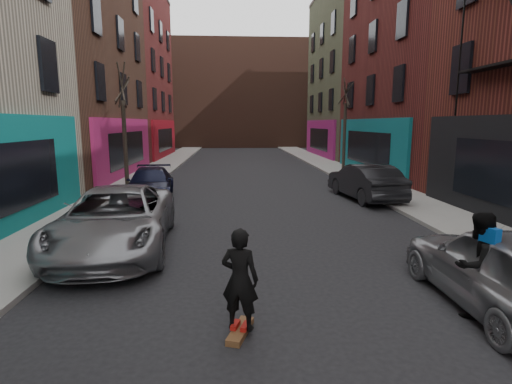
{
  "coord_description": "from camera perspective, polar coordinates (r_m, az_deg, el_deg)",
  "views": [
    {
      "loc": [
        -1.08,
        -1.62,
        3.24
      ],
      "look_at": [
        -0.51,
        7.82,
        1.6
      ],
      "focal_mm": 28.0,
      "sensor_mm": 36.0,
      "label": 1
    }
  ],
  "objects": [
    {
      "name": "tree_left_far",
      "position": [
        20.28,
        -18.37,
        9.74
      ],
      "size": [
        2.0,
        2.0,
        6.5
      ],
      "primitive_type": null,
      "color": "black",
      "rests_on": "sidewalk_left"
    },
    {
      "name": "parked_left_end",
      "position": [
        17.79,
        -14.85,
        1.17
      ],
      "size": [
        2.32,
        4.72,
        1.32
      ],
      "primitive_type": "imported",
      "rotation": [
        0.0,
        0.0,
        0.11
      ],
      "color": "black",
      "rests_on": "ground"
    },
    {
      "name": "pedestrian",
      "position": [
        7.71,
        29.08,
        -9.05
      ],
      "size": [
        1.03,
        0.9,
        1.8
      ],
      "rotation": [
        0.0,
        0.0,
        3.43
      ],
      "color": "black",
      "rests_on": "ground"
    },
    {
      "name": "sidewalk_left",
      "position": [
        32.2,
        -12.72,
        3.94
      ],
      "size": [
        2.5,
        84.0,
        0.13
      ],
      "primitive_type": "cube",
      "color": "gray",
      "rests_on": "ground"
    },
    {
      "name": "parked_left_far",
      "position": [
        10.85,
        -19.39,
        -3.73
      ],
      "size": [
        3.12,
        5.96,
        1.6
      ],
      "primitive_type": "imported",
      "rotation": [
        0.0,
        0.0,
        0.08
      ],
      "color": "gray",
      "rests_on": "ground"
    },
    {
      "name": "sidewalk_right",
      "position": [
        32.62,
        9.56,
        4.11
      ],
      "size": [
        2.5,
        84.0,
        0.13
      ],
      "primitive_type": "cube",
      "color": "gray",
      "rests_on": "ground"
    },
    {
      "name": "building_far",
      "position": [
        57.76,
        -2.45,
        13.56
      ],
      "size": [
        40.0,
        10.0,
        14.0
      ],
      "primitive_type": "cube",
      "color": "#47281E",
      "rests_on": "ground"
    },
    {
      "name": "parked_right_far",
      "position": [
        8.19,
        31.84,
        -9.3
      ],
      "size": [
        1.84,
        4.49,
        1.52
      ],
      "primitive_type": "imported",
      "rotation": [
        0.0,
        0.0,
        3.13
      ],
      "color": "gray",
      "rests_on": "ground"
    },
    {
      "name": "tree_right_far",
      "position": [
        26.64,
        12.59,
        10.23
      ],
      "size": [
        2.0,
        2.0,
        6.8
      ],
      "primitive_type": null,
      "color": "black",
      "rests_on": "sidewalk_right"
    },
    {
      "name": "parked_right_end",
      "position": [
        17.69,
        15.3,
        1.45
      ],
      "size": [
        2.18,
        4.83,
        1.54
      ],
      "primitive_type": "imported",
      "rotation": [
        0.0,
        0.0,
        3.26
      ],
      "color": "black",
      "rests_on": "ground"
    },
    {
      "name": "skateboard",
      "position": [
        6.57,
        -2.26,
        -19.22
      ],
      "size": [
        0.46,
        0.83,
        0.1
      ],
      "primitive_type": "cube",
      "rotation": [
        0.0,
        0.0,
        -0.32
      ],
      "color": "brown",
      "rests_on": "ground"
    },
    {
      "name": "skateboarder",
      "position": [
        6.2,
        -2.32,
        -12.34
      ],
      "size": [
        0.68,
        0.55,
        1.6
      ],
      "primitive_type": "imported",
      "rotation": [
        0.0,
        0.0,
        2.82
      ],
      "color": "black",
      "rests_on": "skateboard"
    }
  ]
}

